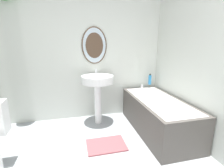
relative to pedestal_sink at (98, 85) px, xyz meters
The scene contains 6 objects.
wall_back 0.71m from the pedestal_sink, 127.43° to the left, with size 2.89×0.30×2.40m.
wall_right 1.67m from the pedestal_sink, 38.65° to the right, with size 0.06×2.70×2.40m.
pedestal_sink is the anchor object (origin of this frame).
bathtub 1.06m from the pedestal_sink, 28.92° to the right, with size 0.66×1.45×0.59m.
shampoo_bottle 1.03m from the pedestal_sink, ahead, with size 0.06×0.06×0.20m.
bath_mat 0.95m from the pedestal_sink, 90.00° to the right, with size 0.52×0.36×0.02m.
Camera 1 is at (-0.20, -0.30, 1.33)m, focal length 26.00 mm.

